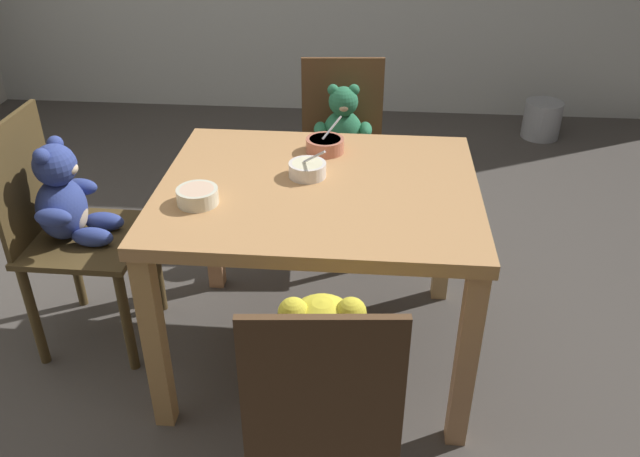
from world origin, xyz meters
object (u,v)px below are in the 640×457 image
(metal_pail, at_px, (542,120))
(porridge_bowl_terracotta_far_center, at_px, (325,145))
(teddy_chair_far_center, at_px, (343,140))
(teddy_chair_near_left, at_px, (67,212))
(porridge_bowl_white_center, at_px, (307,169))
(teddy_chair_near_front, at_px, (322,395))
(dining_table, at_px, (319,209))
(porridge_bowl_cream_near_left, at_px, (197,196))

(metal_pail, bearing_deg, porridge_bowl_terracotta_far_center, -123.15)
(teddy_chair_far_center, distance_m, porridge_bowl_terracotta_far_center, 0.58)
(teddy_chair_near_left, height_order, porridge_bowl_terracotta_far_center, teddy_chair_near_left)
(porridge_bowl_white_center, height_order, metal_pail, porridge_bowl_white_center)
(teddy_chair_near_left, relative_size, teddy_chair_near_front, 0.97)
(dining_table, bearing_deg, porridge_bowl_white_center, 126.61)
(dining_table, bearing_deg, porridge_bowl_cream_near_left, -156.38)
(teddy_chair_near_left, bearing_deg, teddy_chair_near_front, -39.94)
(porridge_bowl_white_center, bearing_deg, dining_table, -53.39)
(teddy_chair_near_front, xyz_separation_m, porridge_bowl_white_center, (-0.12, 0.85, 0.16))
(teddy_chair_near_front, bearing_deg, teddy_chair_far_center, -3.57)
(teddy_chair_near_front, relative_size, porridge_bowl_cream_near_left, 7.13)
(teddy_chair_near_left, height_order, porridge_bowl_white_center, teddy_chair_near_left)
(dining_table, distance_m, teddy_chair_near_left, 0.89)
(porridge_bowl_terracotta_far_center, xyz_separation_m, metal_pail, (1.24, 1.89, -0.61))
(porridge_bowl_white_center, height_order, porridge_bowl_terracotta_far_center, porridge_bowl_terracotta_far_center)
(teddy_chair_near_front, relative_size, metal_pail, 3.85)
(teddy_chair_near_front, distance_m, metal_pail, 3.20)
(porridge_bowl_cream_near_left, distance_m, metal_pail, 2.87)
(porridge_bowl_cream_near_left, bearing_deg, porridge_bowl_terracotta_far_center, 49.04)
(teddy_chair_far_center, bearing_deg, metal_pail, 133.57)
(teddy_chair_near_left, bearing_deg, teddy_chair_far_center, 40.25)
(teddy_chair_far_center, bearing_deg, teddy_chair_near_front, -3.38)
(teddy_chair_far_center, xyz_separation_m, porridge_bowl_terracotta_far_center, (-0.03, -0.54, 0.21))
(dining_table, distance_m, teddy_chair_near_front, 0.80)
(teddy_chair_near_left, relative_size, teddy_chair_far_center, 1.04)
(metal_pail, bearing_deg, porridge_bowl_white_center, -121.44)
(teddy_chair_far_center, height_order, porridge_bowl_cream_near_left, teddy_chair_far_center)
(porridge_bowl_terracotta_far_center, bearing_deg, teddy_chair_near_front, -85.88)
(teddy_chair_far_center, relative_size, porridge_bowl_terracotta_far_center, 6.22)
(porridge_bowl_white_center, distance_m, metal_pail, 2.53)
(porridge_bowl_white_center, relative_size, porridge_bowl_terracotta_far_center, 0.92)
(teddy_chair_far_center, xyz_separation_m, teddy_chair_near_front, (0.04, -1.59, 0.06))
(teddy_chair_far_center, distance_m, porridge_bowl_cream_near_left, 1.05)
(dining_table, xyz_separation_m, teddy_chair_far_center, (0.04, 0.80, -0.09))
(porridge_bowl_white_center, xyz_separation_m, metal_pail, (1.28, 2.09, -0.61))
(teddy_chair_far_center, height_order, porridge_bowl_white_center, teddy_chair_far_center)
(metal_pail, bearing_deg, porridge_bowl_cream_near_left, -124.67)
(teddy_chair_near_left, bearing_deg, porridge_bowl_terracotta_far_center, 15.05)
(porridge_bowl_white_center, relative_size, metal_pail, 0.53)
(dining_table, relative_size, porridge_bowl_white_center, 8.22)
(dining_table, height_order, porridge_bowl_terracotta_far_center, porridge_bowl_terracotta_far_center)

